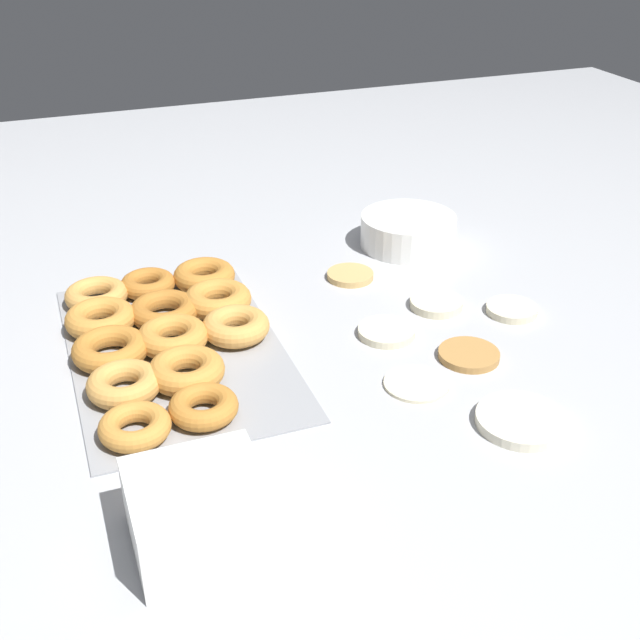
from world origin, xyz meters
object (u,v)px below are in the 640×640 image
object	(u,v)px
pancake_2	(415,383)
donut_tray	(165,333)
container_stack	(199,512)
pancake_6	(512,309)
pancake_3	(436,303)
pancake_0	(469,355)
pancake_5	(521,420)
batter_bowl	(408,231)
pancake_4	(350,275)
pancake_1	(387,332)

from	to	relation	value
pancake_2	donut_tray	size ratio (longest dim) A/B	0.18
container_stack	pancake_6	bearing A→B (deg)	118.56
pancake_6	pancake_3	bearing A→B (deg)	-119.40
pancake_2	pancake_6	xyz separation A→B (m)	(-0.13, 0.24, 0.00)
pancake_0	pancake_5	xyz separation A→B (m)	(0.17, -0.02, 0.00)
pancake_6	batter_bowl	xyz separation A→B (m)	(-0.30, -0.04, 0.02)
pancake_2	donut_tray	bearing A→B (deg)	-127.21
donut_tray	pancake_6	bearing A→B (deg)	79.71
pancake_3	pancake_5	bearing A→B (deg)	-8.05
pancake_3	pancake_4	bearing A→B (deg)	-147.98
donut_tray	batter_bowl	distance (m)	0.54
pancake_0	container_stack	distance (m)	0.51
pancake_5	pancake_6	world-z (taller)	pancake_5
pancake_0	pancake_6	xyz separation A→B (m)	(-0.10, 0.13, 0.00)
pancake_3	batter_bowl	distance (m)	0.25
pancake_5	batter_bowl	bearing A→B (deg)	169.08
pancake_3	pancake_5	world-z (taller)	same
pancake_1	container_stack	xyz separation A→B (m)	(0.33, -0.37, 0.04)
pancake_1	batter_bowl	bearing A→B (deg)	148.74
pancake_0	pancake_4	world-z (taller)	same
pancake_5	pancake_6	distance (m)	0.30
pancake_0	container_stack	size ratio (longest dim) A/B	0.63
pancake_1	pancake_2	distance (m)	0.14
pancake_0	pancake_3	size ratio (longest dim) A/B	1.04
pancake_4	batter_bowl	bearing A→B (deg)	120.06
pancake_5	batter_bowl	xyz separation A→B (m)	(-0.56, 0.11, 0.02)
batter_bowl	container_stack	bearing A→B (deg)	-41.42
pancake_2	container_stack	bearing A→B (deg)	-61.73
pancake_1	pancake_5	world-z (taller)	pancake_5
pancake_4	pancake_3	bearing A→B (deg)	32.02
container_stack	pancake_2	bearing A→B (deg)	118.27
pancake_0	pancake_3	bearing A→B (deg)	169.89
pancake_6	pancake_2	bearing A→B (deg)	-61.02
pancake_1	pancake_0	bearing A→B (deg)	40.09
pancake_3	donut_tray	world-z (taller)	donut_tray
pancake_0	pancake_1	distance (m)	0.13
pancake_3	donut_tray	size ratio (longest dim) A/B	0.17
pancake_0	pancake_5	distance (m)	0.17
donut_tray	pancake_4	bearing A→B (deg)	107.36
pancake_4	pancake_1	bearing A→B (deg)	-6.19
pancake_6	batter_bowl	world-z (taller)	batter_bowl
container_stack	pancake_3	bearing A→B (deg)	128.25
pancake_0	pancake_6	world-z (taller)	pancake_6
pancake_1	batter_bowl	xyz separation A→B (m)	(-0.29, 0.18, 0.02)
pancake_6	pancake_1	bearing A→B (deg)	-91.67
pancake_4	batter_bowl	world-z (taller)	batter_bowl
pancake_2	pancake_5	distance (m)	0.16
pancake_4	container_stack	distance (m)	0.66
pancake_3	container_stack	bearing A→B (deg)	-51.75
pancake_0	pancake_3	xyz separation A→B (m)	(-0.16, 0.03, 0.00)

